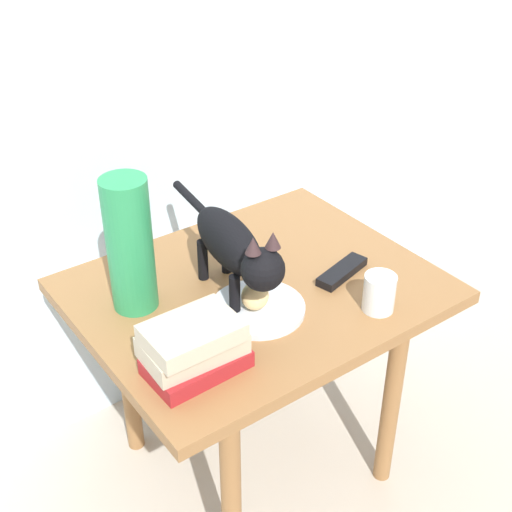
# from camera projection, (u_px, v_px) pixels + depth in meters

# --- Properties ---
(ground_plane) EXTENTS (6.00, 6.00, 0.00)m
(ground_plane) POSITION_uv_depth(u_px,v_px,m) (256.00, 459.00, 1.91)
(ground_plane) COLOR #B2A899
(back_panel) EXTENTS (4.00, 0.04, 2.20)m
(back_panel) POSITION_uv_depth(u_px,v_px,m) (145.00, 11.00, 1.62)
(back_panel) COLOR silver
(back_panel) RESTS_ON ground
(side_table) EXTENTS (0.79, 0.64, 0.58)m
(side_table) POSITION_uv_depth(u_px,v_px,m) (256.00, 313.00, 1.64)
(side_table) COLOR olive
(side_table) RESTS_ON ground
(plate) EXTENTS (0.21, 0.21, 0.01)m
(plate) POSITION_uv_depth(u_px,v_px,m) (258.00, 308.00, 1.52)
(plate) COLOR silver
(plate) RESTS_ON side_table
(bread_roll) EXTENTS (0.10, 0.10, 0.05)m
(bread_roll) POSITION_uv_depth(u_px,v_px,m) (255.00, 296.00, 1.50)
(bread_roll) COLOR #E0BC7A
(bread_roll) RESTS_ON plate
(cat) EXTENTS (0.13, 0.48, 0.23)m
(cat) POSITION_uv_depth(u_px,v_px,m) (235.00, 247.00, 1.49)
(cat) COLOR black
(cat) RESTS_ON side_table
(book_stack) EXTENTS (0.20, 0.14, 0.12)m
(book_stack) POSITION_uv_depth(u_px,v_px,m) (194.00, 347.00, 1.33)
(book_stack) COLOR maroon
(book_stack) RESTS_ON side_table
(green_vase) EXTENTS (0.10, 0.10, 0.30)m
(green_vase) POSITION_uv_depth(u_px,v_px,m) (130.00, 245.00, 1.46)
(green_vase) COLOR #288C51
(green_vase) RESTS_ON side_table
(candle_jar) EXTENTS (0.07, 0.07, 0.08)m
(candle_jar) POSITION_uv_depth(u_px,v_px,m) (379.00, 295.00, 1.51)
(candle_jar) COLOR silver
(candle_jar) RESTS_ON side_table
(tv_remote) EXTENTS (0.16, 0.08, 0.02)m
(tv_remote) POSITION_uv_depth(u_px,v_px,m) (342.00, 272.00, 1.63)
(tv_remote) COLOR black
(tv_remote) RESTS_ON side_table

